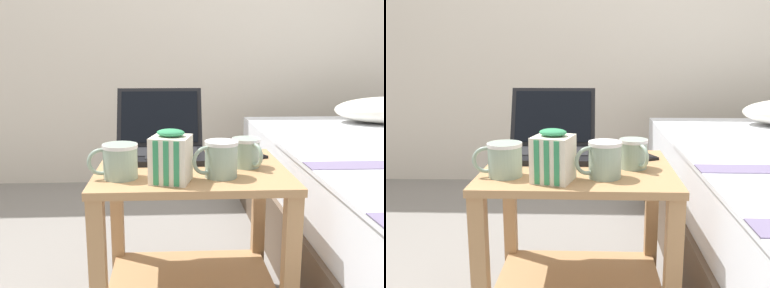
{
  "view_description": "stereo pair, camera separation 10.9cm",
  "coord_description": "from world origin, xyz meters",
  "views": [
    {
      "loc": [
        -0.07,
        -1.27,
        0.87
      ],
      "look_at": [
        0.0,
        -0.04,
        0.61
      ],
      "focal_mm": 40.0,
      "sensor_mm": 36.0,
      "label": 1
    },
    {
      "loc": [
        0.04,
        -1.27,
        0.87
      ],
      "look_at": [
        0.0,
        -0.04,
        0.61
      ],
      "focal_mm": 40.0,
      "sensor_mm": 36.0,
      "label": 2
    }
  ],
  "objects": [
    {
      "name": "mug_mid_center",
      "position": [
        0.17,
        -0.01,
        0.58
      ],
      "size": [
        0.09,
        0.12,
        0.09
      ],
      "color": "#8CA593",
      "rests_on": "bedside_table"
    },
    {
      "name": "cell_phone",
      "position": [
        0.2,
        0.15,
        0.53
      ],
      "size": [
        0.13,
        0.16,
        0.01
      ],
      "color": "black",
      "rests_on": "bedside_table"
    },
    {
      "name": "laptop",
      "position": [
        -0.1,
        0.16,
        0.57
      ],
      "size": [
        0.31,
        0.32,
        0.22
      ],
      "color": "black",
      "rests_on": "bedside_table"
    },
    {
      "name": "mug_front_left",
      "position": [
        0.07,
        -0.11,
        0.59
      ],
      "size": [
        0.13,
        0.09,
        0.1
      ],
      "color": "#8CA593",
      "rests_on": "bedside_table"
    },
    {
      "name": "bedside_table",
      "position": [
        0.0,
        0.0,
        0.34
      ],
      "size": [
        0.58,
        0.48,
        0.53
      ],
      "color": "tan",
      "rests_on": "ground_plane"
    },
    {
      "name": "mug_front_right",
      "position": [
        -0.21,
        -0.11,
        0.58
      ],
      "size": [
        0.14,
        0.1,
        0.1
      ],
      "color": "#8CA593",
      "rests_on": "bedside_table"
    },
    {
      "name": "snack_bag",
      "position": [
        -0.06,
        -0.15,
        0.6
      ],
      "size": [
        0.12,
        0.12,
        0.15
      ],
      "color": "silver",
      "rests_on": "bedside_table"
    }
  ]
}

